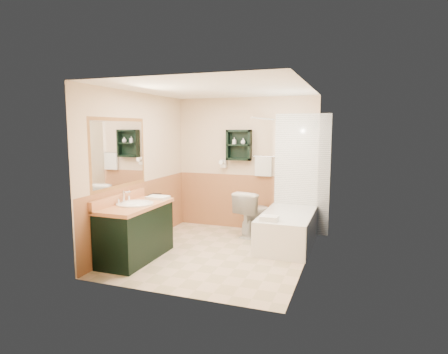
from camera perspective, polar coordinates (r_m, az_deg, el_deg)
floor at (r=5.70m, az=-1.12°, el=-11.49°), size 3.00×3.00×0.00m
back_wall at (r=6.87m, az=3.34°, el=2.00°), size 2.60×0.04×2.40m
left_wall at (r=6.03m, az=-12.98°, el=1.06°), size 0.04×3.00×2.40m
right_wall at (r=5.12m, az=12.79°, el=-0.04°), size 0.04×3.00×2.40m
ceiling at (r=5.42m, az=-1.19°, el=13.47°), size 2.60×3.00×0.04m
wainscot_left at (r=6.12m, az=-12.51°, el=-5.48°), size 2.98×2.98×1.00m
wainscot_back at (r=6.94m, az=3.21°, el=-3.79°), size 2.58×2.58×1.00m
mirror_frame at (r=5.52m, az=-15.70°, el=3.53°), size 1.30×1.30×1.00m
mirror_glass at (r=5.52m, az=-15.66°, el=3.52°), size 1.20×1.20×0.90m
tile_right at (r=5.88m, az=13.24°, el=-0.57°), size 1.50×1.50×2.10m
tile_back at (r=6.63m, az=11.76°, el=0.35°), size 0.95×0.95×2.10m
tile_accent at (r=5.83m, az=13.39°, el=7.73°), size 1.50×1.50×0.10m
wall_shelf at (r=6.76m, az=2.27°, el=4.90°), size 0.45×0.15×0.55m
hair_dryer at (r=6.91m, az=-0.06°, el=2.04°), size 0.10×0.24×0.18m
towel_bar at (r=6.70m, az=6.06°, el=3.12°), size 0.40×0.06×0.40m
curtain_rod at (r=5.96m, az=6.25°, el=8.84°), size 0.03×1.60×0.03m
shower_curtain at (r=6.17m, az=6.52°, el=0.88°), size 1.05×1.05×1.70m
vanity at (r=5.50m, az=-13.30°, el=-8.10°), size 0.59×1.25×0.79m
bathtub at (r=6.07m, az=9.64°, el=-7.85°), size 0.78×1.50×0.52m
toilet at (r=6.55m, az=4.54°, el=-5.50°), size 0.62×0.87×0.77m
counter_towel at (r=5.74m, az=-10.05°, el=-3.09°), size 0.31×0.24×0.04m
vanity_book at (r=6.05m, az=-11.23°, el=-1.76°), size 0.16×0.04×0.21m
tub_towel at (r=5.49m, az=6.94°, el=-6.27°), size 0.25×0.21×0.07m
soap_bottle_a at (r=6.78m, az=1.59°, el=5.27°), size 0.07×0.13×0.06m
soap_bottle_b at (r=6.73m, az=2.94°, el=5.36°), size 0.11×0.13×0.08m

